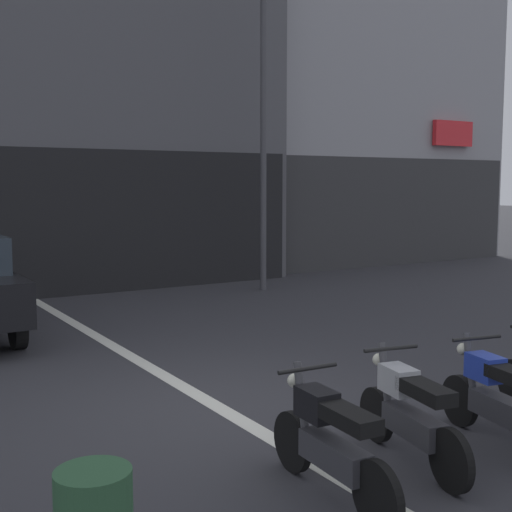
% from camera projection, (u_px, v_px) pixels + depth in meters
% --- Properties ---
extents(ground_plane, '(120.00, 120.00, 0.00)m').
position_uv_depth(ground_plane, '(221.00, 409.00, 7.40)').
color(ground_plane, '#333338').
extents(lane_centre_line, '(0.20, 18.00, 0.01)m').
position_uv_depth(lane_centre_line, '(63.00, 317.00, 12.47)').
color(lane_centre_line, silver).
rests_on(lane_centre_line, ground).
extents(building_far_right, '(9.37, 7.90, 14.84)m').
position_uv_depth(building_far_right, '(321.00, 37.00, 23.04)').
color(building_far_right, '#9E9EA3').
rests_on(building_far_right, ground).
extents(street_lamp, '(0.36, 0.36, 7.22)m').
position_uv_depth(street_lamp, '(263.00, 98.00, 15.22)').
color(street_lamp, '#47474C').
rests_on(street_lamp, ground).
extents(motorcycle_black_row_leftmost, '(0.55, 1.67, 0.98)m').
position_uv_depth(motorcycle_black_row_leftmost, '(330.00, 441.00, 5.26)').
color(motorcycle_black_row_leftmost, black).
rests_on(motorcycle_black_row_leftmost, ground).
extents(motorcycle_silver_row_left_mid, '(0.55, 1.65, 0.98)m').
position_uv_depth(motorcycle_silver_row_left_mid, '(410.00, 413.00, 5.91)').
color(motorcycle_silver_row_left_mid, black).
rests_on(motorcycle_silver_row_left_mid, ground).
extents(motorcycle_blue_row_centre, '(0.55, 1.65, 0.98)m').
position_uv_depth(motorcycle_blue_row_centre, '(498.00, 398.00, 6.32)').
color(motorcycle_blue_row_centre, black).
rests_on(motorcycle_blue_row_centre, ground).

